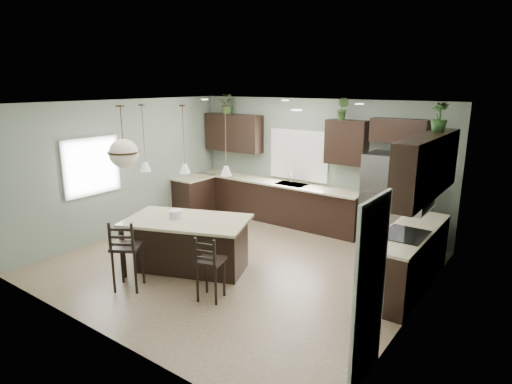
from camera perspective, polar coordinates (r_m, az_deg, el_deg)
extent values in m
plane|color=#9E8466|center=(7.72, -2.38, -9.52)|extent=(6.00, 6.00, 0.00)
cube|color=white|center=(4.71, 14.91, -12.63)|extent=(0.04, 0.82, 2.04)
cube|color=white|center=(9.68, 5.75, 4.93)|extent=(1.35, 0.02, 1.00)
cube|color=white|center=(8.90, -21.11, 3.21)|extent=(0.02, 1.10, 1.00)
cube|color=black|center=(10.47, -8.26, -0.59)|extent=(0.60, 0.90, 0.90)
cube|color=beige|center=(10.35, -8.27, 1.91)|extent=(0.66, 0.96, 0.04)
cube|color=black|center=(9.91, 2.51, -1.31)|extent=(4.20, 0.60, 0.90)
cube|color=beige|center=(9.78, 2.47, 1.32)|extent=(4.20, 0.66, 0.04)
cube|color=gray|center=(9.54, 4.73, 1.05)|extent=(0.70, 0.45, 0.01)
cylinder|color=silver|center=(9.49, 4.65, 1.86)|extent=(0.02, 0.02, 0.28)
cube|color=black|center=(10.48, -2.99, 7.91)|extent=(1.55, 0.34, 0.90)
cube|color=black|center=(8.94, 11.99, 6.51)|extent=(0.85, 0.34, 0.90)
cube|color=black|center=(8.54, 18.58, 7.75)|extent=(1.05, 0.34, 0.45)
cube|color=black|center=(7.14, 19.73, -8.52)|extent=(0.60, 2.35, 0.90)
cube|color=beige|center=(6.98, 19.90, -4.92)|extent=(0.66, 2.35, 0.04)
cube|color=black|center=(6.72, 19.25, -5.38)|extent=(0.58, 0.75, 0.02)
cube|color=gray|center=(6.97, 16.66, -8.81)|extent=(0.01, 0.72, 0.60)
cube|color=black|center=(6.69, 21.87, 3.23)|extent=(0.34, 2.35, 0.90)
cube|color=gray|center=(6.53, 20.52, -0.51)|extent=(0.40, 0.75, 0.40)
cube|color=gray|center=(8.51, 17.25, -1.27)|extent=(0.90, 0.74, 1.85)
cube|color=black|center=(7.36, -9.04, -7.03)|extent=(2.29, 1.80, 0.92)
cylinder|color=silver|center=(7.26, -10.66, -2.94)|extent=(0.24, 0.24, 0.14)
cube|color=black|center=(6.92, -16.77, -7.94)|extent=(0.58, 0.58, 1.14)
cube|color=black|center=(6.38, -6.07, -9.98)|extent=(0.46, 0.46, 1.01)
imported|color=#365324|center=(10.50, -3.77, 11.65)|extent=(0.46, 0.42, 0.47)
imported|color=#325324|center=(8.90, 11.50, 10.83)|extent=(0.27, 0.24, 0.44)
imported|color=#2B5123|center=(7.14, 23.25, 9.18)|extent=(0.29, 0.29, 0.44)
plane|color=slate|center=(9.53, 7.85, 3.80)|extent=(6.00, 0.00, 6.00)
plane|color=slate|center=(5.48, -20.72, -4.94)|extent=(6.00, 0.00, 6.00)
plane|color=slate|center=(9.39, -17.02, 3.15)|extent=(0.00, 5.50, 5.50)
plane|color=slate|center=(5.95, 20.83, -3.43)|extent=(0.00, 5.50, 5.50)
plane|color=white|center=(7.07, -2.61, 11.72)|extent=(6.00, 6.00, 0.00)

